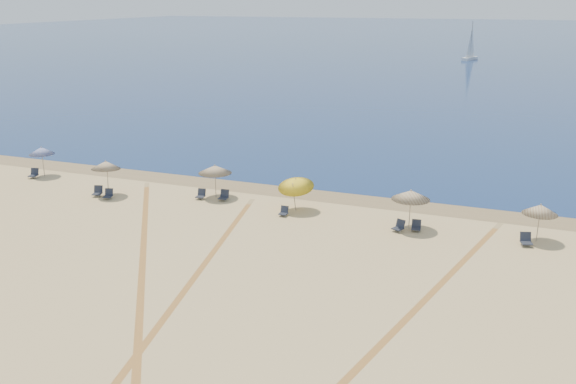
{
  "coord_description": "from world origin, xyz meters",
  "views": [
    {
      "loc": [
        13.13,
        -15.16,
        13.26
      ],
      "look_at": [
        0.0,
        20.0,
        1.3
      ],
      "focal_mm": 37.98,
      "sensor_mm": 36.0,
      "label": 1
    }
  ],
  "objects_px": {
    "umbrella_2": "(215,169)",
    "chair_3": "(201,194)",
    "umbrella_1": "(106,165)",
    "umbrella_3": "(296,183)",
    "umbrella_4": "(411,195)",
    "umbrella_0": "(42,151)",
    "chair_4": "(224,196)",
    "chair_0": "(34,174)",
    "chair_6": "(399,226)",
    "chair_8": "(526,240)",
    "chair_1": "(98,192)",
    "chair_7": "(416,226)",
    "chair_5": "(284,212)",
    "umbrella_5": "(540,209)",
    "sailboat_0": "(471,48)",
    "chair_2": "(108,194)"
  },
  "relations": [
    {
      "from": "chair_1",
      "to": "chair_7",
      "type": "relative_size",
      "value": 1.22
    },
    {
      "from": "umbrella_1",
      "to": "chair_7",
      "type": "distance_m",
      "value": 21.56
    },
    {
      "from": "chair_0",
      "to": "chair_6",
      "type": "relative_size",
      "value": 0.99
    },
    {
      "from": "umbrella_0",
      "to": "umbrella_4",
      "type": "xyz_separation_m",
      "value": [
        28.71,
        -1.49,
        0.11
      ]
    },
    {
      "from": "umbrella_1",
      "to": "chair_7",
      "type": "height_order",
      "value": "umbrella_1"
    },
    {
      "from": "umbrella_3",
      "to": "chair_4",
      "type": "height_order",
      "value": "umbrella_3"
    },
    {
      "from": "umbrella_1",
      "to": "chair_2",
      "type": "height_order",
      "value": "umbrella_1"
    },
    {
      "from": "chair_6",
      "to": "umbrella_1",
      "type": "bearing_deg",
      "value": -155.7
    },
    {
      "from": "chair_0",
      "to": "chair_1",
      "type": "height_order",
      "value": "chair_0"
    },
    {
      "from": "umbrella_3",
      "to": "chair_8",
      "type": "xyz_separation_m",
      "value": [
        14.13,
        -0.99,
        -1.56
      ]
    },
    {
      "from": "umbrella_0",
      "to": "umbrella_1",
      "type": "xyz_separation_m",
      "value": [
        7.71,
        -2.37,
        0.18
      ]
    },
    {
      "from": "umbrella_1",
      "to": "chair_8",
      "type": "height_order",
      "value": "umbrella_1"
    },
    {
      "from": "umbrella_4",
      "to": "chair_3",
      "type": "relative_size",
      "value": 3.49
    },
    {
      "from": "umbrella_0",
      "to": "umbrella_3",
      "type": "relative_size",
      "value": 0.95
    },
    {
      "from": "chair_3",
      "to": "sailboat_0",
      "type": "height_order",
      "value": "sailboat_0"
    },
    {
      "from": "umbrella_1",
      "to": "umbrella_5",
      "type": "bearing_deg",
      "value": 2.97
    },
    {
      "from": "umbrella_3",
      "to": "chair_5",
      "type": "height_order",
      "value": "umbrella_3"
    },
    {
      "from": "umbrella_4",
      "to": "umbrella_2",
      "type": "bearing_deg",
      "value": 174.07
    },
    {
      "from": "umbrella_3",
      "to": "chair_3",
      "type": "bearing_deg",
      "value": 179.54
    },
    {
      "from": "chair_7",
      "to": "chair_8",
      "type": "distance_m",
      "value": 6.15
    },
    {
      "from": "umbrella_4",
      "to": "chair_8",
      "type": "bearing_deg",
      "value": -2.56
    },
    {
      "from": "chair_3",
      "to": "sailboat_0",
      "type": "bearing_deg",
      "value": 80.13
    },
    {
      "from": "umbrella_3",
      "to": "chair_7",
      "type": "distance_m",
      "value": 8.19
    },
    {
      "from": "chair_1",
      "to": "chair_5",
      "type": "bearing_deg",
      "value": -13.26
    },
    {
      "from": "umbrella_2",
      "to": "chair_3",
      "type": "distance_m",
      "value": 2.01
    },
    {
      "from": "chair_1",
      "to": "chair_3",
      "type": "xyz_separation_m",
      "value": [
        7.09,
        2.0,
        -0.02
      ]
    },
    {
      "from": "chair_3",
      "to": "sailboat_0",
      "type": "xyz_separation_m",
      "value": [
        9.17,
        109.99,
        2.26
      ]
    },
    {
      "from": "umbrella_0",
      "to": "chair_5",
      "type": "height_order",
      "value": "umbrella_0"
    },
    {
      "from": "umbrella_4",
      "to": "chair_5",
      "type": "xyz_separation_m",
      "value": [
        -7.89,
        -0.49,
        -1.87
      ]
    },
    {
      "from": "umbrella_2",
      "to": "chair_0",
      "type": "relative_size",
      "value": 2.83
    },
    {
      "from": "chair_0",
      "to": "chair_3",
      "type": "relative_size",
      "value": 1.17
    },
    {
      "from": "chair_8",
      "to": "sailboat_0",
      "type": "distance_m",
      "value": 111.7
    },
    {
      "from": "umbrella_0",
      "to": "chair_2",
      "type": "xyz_separation_m",
      "value": [
        8.16,
        -2.96,
        -1.73
      ]
    },
    {
      "from": "chair_7",
      "to": "sailboat_0",
      "type": "relative_size",
      "value": 0.08
    },
    {
      "from": "chair_7",
      "to": "sailboat_0",
      "type": "height_order",
      "value": "sailboat_0"
    },
    {
      "from": "umbrella_1",
      "to": "umbrella_3",
      "type": "bearing_deg",
      "value": 6.64
    },
    {
      "from": "chair_3",
      "to": "chair_4",
      "type": "relative_size",
      "value": 0.96
    },
    {
      "from": "umbrella_2",
      "to": "chair_3",
      "type": "height_order",
      "value": "umbrella_2"
    },
    {
      "from": "umbrella_4",
      "to": "chair_8",
      "type": "relative_size",
      "value": 2.95
    },
    {
      "from": "chair_2",
      "to": "chair_3",
      "type": "xyz_separation_m",
      "value": [
        6.04,
        2.22,
        -0.0
      ]
    },
    {
      "from": "chair_8",
      "to": "umbrella_1",
      "type": "bearing_deg",
      "value": 165.49
    },
    {
      "from": "chair_0",
      "to": "chair_7",
      "type": "distance_m",
      "value": 29.58
    },
    {
      "from": "umbrella_5",
      "to": "chair_1",
      "type": "bearing_deg",
      "value": -176.34
    },
    {
      "from": "chair_0",
      "to": "chair_2",
      "type": "relative_size",
      "value": 1.06
    },
    {
      "from": "chair_0",
      "to": "chair_6",
      "type": "bearing_deg",
      "value": -16.23
    },
    {
      "from": "chair_5",
      "to": "umbrella_4",
      "type": "bearing_deg",
      "value": 4.61
    },
    {
      "from": "chair_1",
      "to": "chair_7",
      "type": "bearing_deg",
      "value": -13.72
    },
    {
      "from": "chair_0",
      "to": "chair_3",
      "type": "xyz_separation_m",
      "value": [
        14.59,
        -0.06,
        -0.02
      ]
    },
    {
      "from": "umbrella_4",
      "to": "chair_6",
      "type": "bearing_deg",
      "value": -128.8
    },
    {
      "from": "umbrella_2",
      "to": "chair_7",
      "type": "xyz_separation_m",
      "value": [
        14.17,
        -1.62,
        -1.72
      ]
    }
  ]
}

